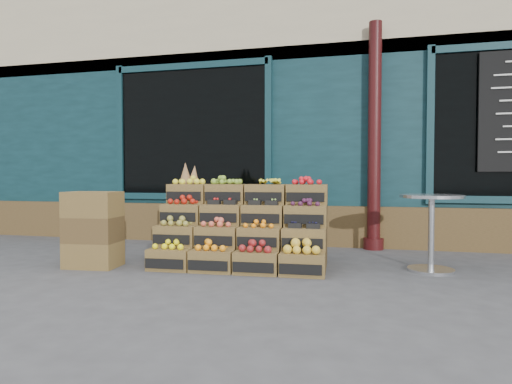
# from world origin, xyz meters

# --- Properties ---
(ground) EXTENTS (60.00, 60.00, 0.00)m
(ground) POSITION_xyz_m (0.00, 0.00, 0.00)
(ground) COLOR #444447
(ground) RESTS_ON ground
(shop_facade) EXTENTS (12.00, 6.24, 4.80)m
(shop_facade) POSITION_xyz_m (0.00, 5.11, 2.40)
(shop_facade) COLOR #0E2C32
(shop_facade) RESTS_ON ground
(crate_display) EXTENTS (1.97, 1.02, 1.21)m
(crate_display) POSITION_xyz_m (-0.34, 0.57, 0.37)
(crate_display) COLOR brown
(crate_display) RESTS_ON ground
(spare_crates) EXTENTS (0.60, 0.44, 0.86)m
(spare_crates) POSITION_xyz_m (-1.96, 0.07, 0.43)
(spare_crates) COLOR brown
(spare_crates) RESTS_ON ground
(bistro_table) EXTENTS (0.66, 0.66, 0.84)m
(bistro_table) POSITION_xyz_m (1.76, 0.70, 0.52)
(bistro_table) COLOR silver
(bistro_table) RESTS_ON ground
(shopkeeper) EXTENTS (0.67, 0.44, 1.82)m
(shopkeeper) POSITION_xyz_m (-1.29, 2.84, 0.91)
(shopkeeper) COLOR #1B5E2D
(shopkeeper) RESTS_ON ground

